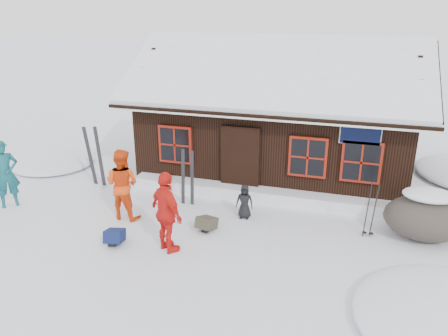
{
  "coord_description": "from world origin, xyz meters",
  "views": [
    {
      "loc": [
        3.92,
        -8.97,
        5.19
      ],
      "look_at": [
        0.83,
        1.08,
        1.3
      ],
      "focal_mm": 35.0,
      "sensor_mm": 36.0,
      "label": 1
    }
  ],
  "objects": [
    {
      "name": "skier_orange_left",
      "position": [
        -1.6,
        0.12,
        0.93
      ],
      "size": [
        0.94,
        0.75,
        1.87
      ],
      "primitive_type": "imported",
      "rotation": [
        0.0,
        0.0,
        3.09
      ],
      "color": "#EE4610",
      "rests_on": "ground"
    },
    {
      "name": "ski_pair_mid",
      "position": [
        -3.53,
        1.88,
        0.9
      ],
      "size": [
        0.59,
        0.16,
        1.9
      ],
      "rotation": [
        0.0,
        0.0,
        0.13
      ],
      "color": "black",
      "rests_on": "ground"
    },
    {
      "name": "ski_poles",
      "position": [
        4.5,
        0.93,
        0.68
      ],
      "size": [
        0.26,
        0.13,
        1.43
      ],
      "color": "black",
      "rests_on": "ground"
    },
    {
      "name": "ground",
      "position": [
        0.0,
        0.0,
        0.0
      ],
      "size": [
        120.0,
        120.0,
        0.0
      ],
      "primitive_type": "plane",
      "color": "white",
      "rests_on": "ground"
    },
    {
      "name": "skier_teal",
      "position": [
        -4.98,
        -0.18,
        0.94
      ],
      "size": [
        0.78,
        0.81,
        1.87
      ],
      "primitive_type": "imported",
      "rotation": [
        0.0,
        0.0,
        0.88
      ],
      "color": "#13555C",
      "rests_on": "ground"
    },
    {
      "name": "skier_orange_right",
      "position": [
        0.18,
        -1.09,
        0.95
      ],
      "size": [
        1.17,
        1.01,
        1.89
      ],
      "primitive_type": "imported",
      "rotation": [
        0.0,
        0.0,
        2.54
      ],
      "color": "red",
      "rests_on": "ground"
    },
    {
      "name": "backpack_blue",
      "position": [
        -1.13,
        -1.18,
        0.14
      ],
      "size": [
        0.51,
        0.6,
        0.28
      ],
      "primitive_type": "cube",
      "rotation": [
        0.0,
        0.0,
        0.24
      ],
      "color": "#111B49",
      "rests_on": "ground"
    },
    {
      "name": "snow_drift",
      "position": [
        1.5,
        2.25,
        0.17
      ],
      "size": [
        7.6,
        0.6,
        0.35
      ],
      "primitive_type": "cube",
      "color": "white",
      "rests_on": "ground"
    },
    {
      "name": "skier_crouched",
      "position": [
        1.41,
        1.01,
        0.46
      ],
      "size": [
        0.47,
        0.32,
        0.92
      ],
      "primitive_type": "imported",
      "rotation": [
        0.0,
        0.0,
        0.08
      ],
      "color": "black",
      "rests_on": "ground"
    },
    {
      "name": "mountain_hut",
      "position": [
        1.5,
        4.98,
        1.58
      ],
      "size": [
        8.9,
        6.09,
        4.42
      ],
      "color": "black",
      "rests_on": "ground"
    },
    {
      "name": "snow_mounds",
      "position": [
        1.65,
        1.86,
        0.0
      ],
      "size": [
        20.6,
        13.2,
        0.48
      ],
      "color": "white",
      "rests_on": "ground"
    },
    {
      "name": "ski_pair_right",
      "position": [
        -0.3,
        1.36,
        0.77
      ],
      "size": [
        0.41,
        0.07,
        1.65
      ],
      "rotation": [
        0.0,
        0.0,
        -0.05
      ],
      "color": "black",
      "rests_on": "ground"
    },
    {
      "name": "boulder",
      "position": [
        5.75,
        1.23,
        0.56
      ],
      "size": [
        1.89,
        1.42,
        1.11
      ],
      "color": "#474038",
      "rests_on": "ground"
    },
    {
      "name": "backpack_olive",
      "position": [
        0.7,
        0.07,
        0.14
      ],
      "size": [
        0.48,
        0.58,
        0.28
      ],
      "primitive_type": "cube",
      "rotation": [
        0.0,
        0.0,
        -0.21
      ],
      "color": "#3E3A2C",
      "rests_on": "ground"
    }
  ]
}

